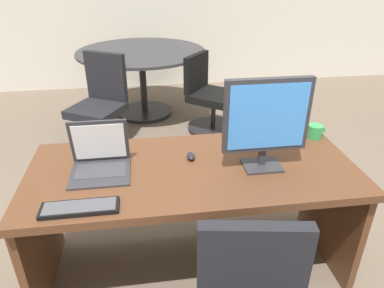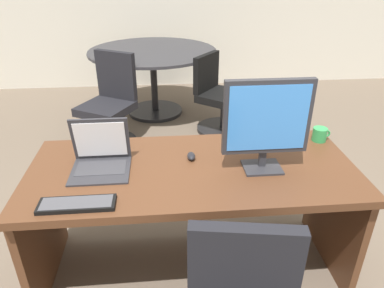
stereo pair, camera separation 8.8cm
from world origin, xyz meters
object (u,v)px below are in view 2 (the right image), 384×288
at_px(meeting_table, 153,66).
at_px(coffee_mug, 320,134).
at_px(meeting_chair_near, 110,109).
at_px(desk, 192,191).
at_px(monitor, 267,121).
at_px(keyboard, 77,204).
at_px(laptop, 101,152).
at_px(desk_lamp, 262,105).
at_px(mouse, 192,156).
at_px(meeting_chair_far, 219,101).

bearing_deg(meeting_table, coffee_mug, -65.57).
bearing_deg(meeting_table, meeting_chair_near, -119.76).
height_order(desk, coffee_mug, coffee_mug).
height_order(monitor, keyboard, monitor).
bearing_deg(keyboard, laptop, 79.36).
bearing_deg(laptop, keyboard, -100.64).
distance_m(desk, meeting_table, 2.50).
distance_m(monitor, keyboard, 0.99).
distance_m(keyboard, meeting_table, 2.85).
height_order(laptop, desk_lamp, desk_lamp).
bearing_deg(mouse, desk, -92.25).
bearing_deg(keyboard, mouse, 34.32).
xyz_separation_m(desk, desk_lamp, (0.43, 0.23, 0.42)).
bearing_deg(coffee_mug, keyboard, -158.51).
bearing_deg(meeting_chair_near, meeting_chair_far, 10.68).
distance_m(keyboard, meeting_chair_far, 2.52).
bearing_deg(laptop, meeting_chair_far, 63.53).
bearing_deg(monitor, desk, 165.95).
bearing_deg(meeting_table, laptop, -95.83).
bearing_deg(meeting_table, desk, -84.60).
relative_size(keyboard, meeting_chair_far, 0.42).
bearing_deg(meeting_table, keyboard, -96.44).
height_order(mouse, meeting_chair_far, meeting_chair_far).
relative_size(desk, meeting_chair_far, 2.13).
xyz_separation_m(monitor, coffee_mug, (0.44, 0.29, -0.24)).
height_order(desk, monitor, monitor).
bearing_deg(coffee_mug, laptop, -172.05).
bearing_deg(desk, meeting_chair_near, 111.43).
distance_m(laptop, desk_lamp, 0.96).
bearing_deg(mouse, laptop, -177.11).
relative_size(desk, keyboard, 5.10).
bearing_deg(desk_lamp, mouse, -156.66).
height_order(desk_lamp, meeting_table, desk_lamp).
xyz_separation_m(keyboard, desk_lamp, (0.99, 0.56, 0.22)).
bearing_deg(meeting_chair_near, desk_lamp, -53.46).
relative_size(laptop, keyboard, 0.88).
bearing_deg(meeting_chair_far, meeting_table, 141.76).
distance_m(monitor, meeting_table, 2.68).
distance_m(monitor, meeting_chair_near, 2.19).
bearing_deg(keyboard, desk_lamp, 29.82).
height_order(laptop, mouse, laptop).
bearing_deg(keyboard, meeting_chair_near, 93.35).
bearing_deg(laptop, monitor, -7.29).
bearing_deg(mouse, meeting_chair_near, 111.96).
bearing_deg(monitor, meeting_table, 103.17).
xyz_separation_m(laptop, keyboard, (-0.07, -0.35, -0.07)).
relative_size(desk, meeting_chair_near, 1.92).
distance_m(meeting_chair_near, meeting_chair_far, 1.16).
height_order(keyboard, meeting_chair_near, meeting_chair_near).
bearing_deg(monitor, desk_lamp, 78.95).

